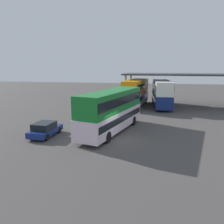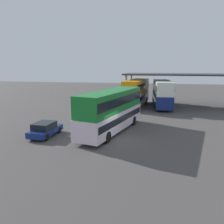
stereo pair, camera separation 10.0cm
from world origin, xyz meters
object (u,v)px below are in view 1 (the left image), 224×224
(double_decker_main, at_px, (112,109))
(double_decker_mid_row, at_px, (162,93))
(parked_hatchback, at_px, (45,129))
(double_decker_near_canopy, at_px, (136,92))

(double_decker_main, height_order, double_decker_mid_row, double_decker_mid_row)
(parked_hatchback, bearing_deg, double_decker_main, -61.71)
(double_decker_main, relative_size, parked_hatchback, 2.83)
(double_decker_main, distance_m, parked_hatchback, 6.70)
(parked_hatchback, bearing_deg, double_decker_near_canopy, -18.02)
(parked_hatchback, xyz_separation_m, double_decker_near_canopy, (6.89, 18.16, 1.70))
(double_decker_main, distance_m, double_decker_near_canopy, 15.39)
(parked_hatchback, relative_size, double_decker_near_canopy, 0.37)
(parked_hatchback, bearing_deg, double_decker_mid_row, -28.42)
(parked_hatchback, distance_m, double_decker_mid_row, 21.37)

